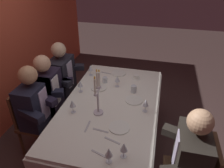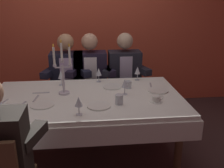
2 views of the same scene
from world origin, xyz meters
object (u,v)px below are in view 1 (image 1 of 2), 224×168
at_px(wine_glass_4, 109,152).
at_px(dining_table, 111,111).
at_px(water_tumbler_1, 105,80).
at_px(wine_glass_3, 146,103).
at_px(dinner_plate_0, 119,127).
at_px(wine_glass_2, 117,79).
at_px(dinner_plate_3, 134,100).
at_px(wine_glass_5, 80,84).
at_px(seated_diner_3, 62,75).
at_px(wine_glass_1, 124,147).
at_px(seated_diner_0, 191,156).
at_px(coffee_cup_0, 136,77).
at_px(dinner_plate_2, 99,88).
at_px(candelabra, 98,97).
at_px(seated_diner_1, 34,104).
at_px(dinner_plate_1, 119,73).
at_px(wine_glass_0, 72,104).
at_px(seated_diner_2, 47,91).
at_px(wine_glass_6, 90,68).
at_px(water_tumbler_0, 134,89).

bearing_deg(wine_glass_4, dining_table, 12.86).
bearing_deg(water_tumbler_1, wine_glass_3, -130.27).
distance_m(dinner_plate_0, wine_glass_2, 0.82).
relative_size(dinner_plate_3, wine_glass_5, 1.30).
distance_m(wine_glass_3, wine_glass_4, 0.81).
xyz_separation_m(dinner_plate_0, seated_diner_3, (0.92, 1.08, -0.01)).
relative_size(dinner_plate_3, seated_diner_3, 0.17).
bearing_deg(water_tumbler_1, dinner_plate_0, -155.74).
distance_m(wine_glass_1, seated_diner_3, 1.74).
relative_size(wine_glass_2, seated_diner_0, 0.13).
distance_m(dinner_plate_3, wine_glass_4, 0.96).
bearing_deg(coffee_cup_0, wine_glass_4, 179.24).
bearing_deg(dinner_plate_2, wine_glass_1, -152.43).
distance_m(coffee_cup_0, seated_diner_3, 1.11).
relative_size(wine_glass_4, seated_diner_3, 0.13).
xyz_separation_m(candelabra, seated_diner_1, (-0.02, 0.80, -0.23)).
xyz_separation_m(wine_glass_2, seated_diner_1, (-0.63, 0.88, -0.12)).
height_order(dinner_plate_0, wine_glass_4, wine_glass_4).
bearing_deg(dinner_plate_0, wine_glass_1, -162.13).
bearing_deg(dinner_plate_3, seated_diner_3, 70.54).
height_order(dinner_plate_1, wine_glass_0, wine_glass_0).
bearing_deg(seated_diner_2, wine_glass_0, -123.05).
bearing_deg(seated_diner_0, wine_glass_0, 75.13).
height_order(dining_table, dinner_plate_0, dinner_plate_0).
bearing_deg(wine_glass_2, wine_glass_3, -136.78).
height_order(wine_glass_3, seated_diner_0, seated_diner_0).
bearing_deg(wine_glass_1, wine_glass_5, 39.49).
bearing_deg(dinner_plate_1, seated_diner_3, 105.87).
relative_size(dinner_plate_2, wine_glass_3, 1.26).
relative_size(wine_glass_6, seated_diner_3, 0.13).
relative_size(wine_glass_0, seated_diner_2, 0.13).
bearing_deg(wine_glass_1, dinner_plate_1, 13.73).
bearing_deg(seated_diner_0, wine_glass_1, 103.96).
distance_m(dining_table, candelabra, 0.42).
bearing_deg(wine_glass_4, wine_glass_1, -52.26).
bearing_deg(dining_table, candelabra, 158.40).
distance_m(dining_table, dinner_plate_0, 0.46).
height_order(dinner_plate_0, water_tumbler_0, water_tumbler_0).
height_order(seated_diner_1, seated_diner_2, same).
bearing_deg(seated_diner_0, wine_glass_6, 47.91).
bearing_deg(dinner_plate_1, coffee_cup_0, -108.82).
distance_m(dining_table, wine_glass_1, 0.84).
relative_size(candelabra, dinner_plate_2, 2.69).
bearing_deg(seated_diner_2, wine_glass_6, -38.32).
relative_size(dinner_plate_3, coffee_cup_0, 1.62).
distance_m(wine_glass_2, seated_diner_2, 0.94).
bearing_deg(wine_glass_6, dinner_plate_3, -124.54).
distance_m(candelabra, wine_glass_4, 0.68).
height_order(water_tumbler_1, seated_diner_1, seated_diner_1).
relative_size(dining_table, dinner_plate_3, 9.10).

